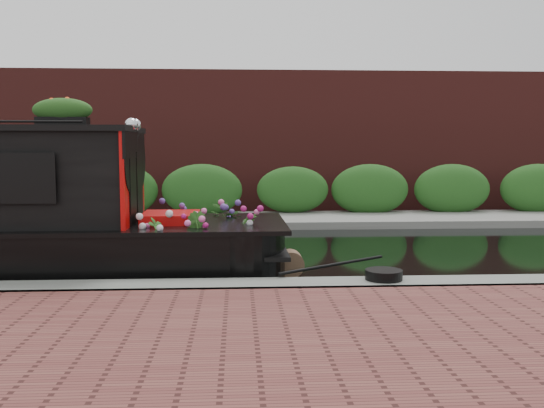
{
  "coord_description": "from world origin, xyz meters",
  "views": [
    {
      "loc": [
        0.96,
        -10.41,
        1.88
      ],
      "look_at": [
        1.52,
        -0.6,
        0.94
      ],
      "focal_mm": 40.0,
      "sensor_mm": 36.0,
      "label": 1
    }
  ],
  "objects": [
    {
      "name": "rope_fender",
      "position": [
        1.72,
        -1.79,
        0.19
      ],
      "size": [
        0.37,
        0.33,
        0.37
      ],
      "primitive_type": "cylinder",
      "rotation": [
        1.57,
        0.0,
        0.0
      ],
      "color": "brown",
      "rests_on": "ground"
    },
    {
      "name": "far_bank_path",
      "position": [
        0.0,
        4.2,
        0.0
      ],
      "size": [
        40.0,
        2.4,
        0.34
      ],
      "primitive_type": "cube",
      "color": "gray",
      "rests_on": "ground"
    },
    {
      "name": "far_brick_wall",
      "position": [
        0.0,
        7.2,
        0.0
      ],
      "size": [
        40.0,
        1.0,
        8.0
      ],
      "primitive_type": "cube",
      "color": "#59211E",
      "rests_on": "ground"
    },
    {
      "name": "far_hedge",
      "position": [
        0.0,
        5.1,
        0.0
      ],
      "size": [
        40.0,
        1.1,
        2.8
      ],
      "primitive_type": "cube",
      "color": "#24561C",
      "rests_on": "ground"
    },
    {
      "name": "coiled_mooring_rope",
      "position": [
        2.74,
        -3.2,
        0.31
      ],
      "size": [
        0.46,
        0.46,
        0.12
      ],
      "primitive_type": "cylinder",
      "color": "black",
      "rests_on": "near_bank_coping"
    },
    {
      "name": "near_bank_coping",
      "position": [
        0.0,
        -3.3,
        0.0
      ],
      "size": [
        40.0,
        0.6,
        0.5
      ],
      "primitive_type": "cube",
      "color": "slate",
      "rests_on": "ground"
    },
    {
      "name": "ground",
      "position": [
        0.0,
        0.0,
        0.0
      ],
      "size": [
        80.0,
        80.0,
        0.0
      ],
      "primitive_type": "plane",
      "color": "black",
      "rests_on": "ground"
    }
  ]
}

